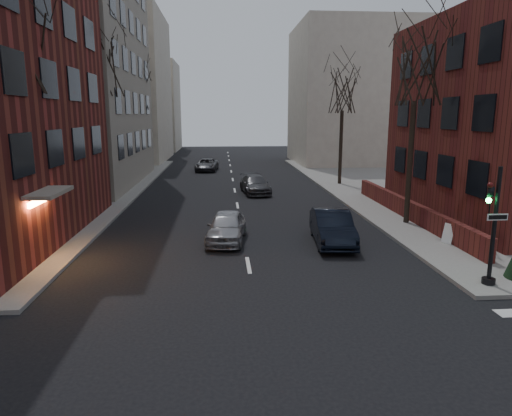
# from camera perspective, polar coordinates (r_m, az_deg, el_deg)

# --- Properties ---
(building_left_tan) EXTENTS (18.00, 18.00, 28.00)m
(building_left_tan) POSITION_cam_1_polar(r_m,az_deg,el_deg) (42.97, -28.20, 21.33)
(building_left_tan) COLOR gray
(building_left_tan) RESTS_ON ground
(low_wall_right) EXTENTS (0.35, 16.00, 1.00)m
(low_wall_right) POSITION_cam_1_polar(r_m,az_deg,el_deg) (26.64, 18.48, -0.12)
(low_wall_right) COLOR maroon
(low_wall_right) RESTS_ON sidewalk_far_right
(building_distant_la) EXTENTS (14.00, 16.00, 18.00)m
(building_distant_la) POSITION_cam_1_polar(r_m,az_deg,el_deg) (61.72, -18.00, 14.05)
(building_distant_la) COLOR beige
(building_distant_la) RESTS_ON ground
(building_distant_ra) EXTENTS (14.00, 14.00, 16.00)m
(building_distant_ra) POSITION_cam_1_polar(r_m,az_deg,el_deg) (57.34, 12.21, 13.57)
(building_distant_ra) COLOR beige
(building_distant_ra) RESTS_ON ground
(building_distant_lb) EXTENTS (10.00, 12.00, 14.00)m
(building_distant_lb) POSITION_cam_1_polar(r_m,az_deg,el_deg) (77.96, -13.50, 12.19)
(building_distant_lb) COLOR beige
(building_distant_lb) RESTS_ON ground
(traffic_signal) EXTENTS (0.76, 0.44, 4.00)m
(traffic_signal) POSITION_cam_1_polar(r_m,az_deg,el_deg) (17.07, 27.39, -2.88)
(traffic_signal) COLOR black
(traffic_signal) RESTS_ON sidewalk_far_right
(tree_left_a) EXTENTS (4.18, 4.18, 10.26)m
(tree_left_a) POSITION_cam_1_polar(r_m,az_deg,el_deg) (20.74, -27.85, 17.75)
(tree_left_a) COLOR #2D231C
(tree_left_a) RESTS_ON sidewalk_far_left
(tree_left_b) EXTENTS (4.40, 4.40, 10.80)m
(tree_left_b) POSITION_cam_1_polar(r_m,az_deg,el_deg) (32.14, -19.20, 16.57)
(tree_left_b) COLOR #2D231C
(tree_left_b) RESTS_ON sidewalk_far_left
(tree_left_c) EXTENTS (3.96, 3.96, 9.72)m
(tree_left_c) POSITION_cam_1_polar(r_m,az_deg,el_deg) (45.75, -14.60, 14.06)
(tree_left_c) COLOR #2D231C
(tree_left_c) RESTS_ON sidewalk_far_left
(tree_right_a) EXTENTS (3.96, 3.96, 9.72)m
(tree_right_a) POSITION_cam_1_polar(r_m,az_deg,el_deg) (25.12, 19.41, 16.09)
(tree_right_a) COLOR #2D231C
(tree_right_a) RESTS_ON sidewalk_far_right
(tree_right_b) EXTENTS (3.74, 3.74, 9.18)m
(tree_right_b) POSITION_cam_1_polar(r_m,az_deg,el_deg) (38.34, 10.79, 14.10)
(tree_right_b) COLOR #2D231C
(tree_right_b) RESTS_ON sidewalk_far_right
(streetlamp_near) EXTENTS (0.36, 0.36, 6.28)m
(streetlamp_near) POSITION_cam_1_polar(r_m,az_deg,el_deg) (28.01, -19.43, 7.78)
(streetlamp_near) COLOR black
(streetlamp_near) RESTS_ON sidewalk_far_left
(streetlamp_far) EXTENTS (0.36, 0.36, 6.28)m
(streetlamp_far) POSITION_cam_1_polar(r_m,az_deg,el_deg) (47.60, -13.23, 9.44)
(streetlamp_far) COLOR black
(streetlamp_far) RESTS_ON sidewalk_far_left
(parked_sedan) EXTENTS (1.98, 4.73, 1.52)m
(parked_sedan) POSITION_cam_1_polar(r_m,az_deg,el_deg) (21.07, 9.50, -2.37)
(parked_sedan) COLOR black
(parked_sedan) RESTS_ON ground
(car_lane_silver) EXTENTS (2.15, 4.26, 1.39)m
(car_lane_silver) POSITION_cam_1_polar(r_m,az_deg,el_deg) (21.17, -3.70, -2.34)
(car_lane_silver) COLOR #9C9DA2
(car_lane_silver) RESTS_ON ground
(car_lane_gray) EXTENTS (2.32, 4.73, 1.32)m
(car_lane_gray) POSITION_cam_1_polar(r_m,az_deg,el_deg) (34.06, -0.11, 2.95)
(car_lane_gray) COLOR #3B3B40
(car_lane_gray) RESTS_ON ground
(car_lane_far) EXTENTS (2.53, 4.74, 1.27)m
(car_lane_far) POSITION_cam_1_polar(r_m,az_deg,el_deg) (48.13, -6.18, 5.40)
(car_lane_far) COLOR #3E3D42
(car_lane_far) RESTS_ON ground
(sandwich_board) EXTENTS (0.57, 0.66, 0.89)m
(sandwich_board) POSITION_cam_1_polar(r_m,az_deg,el_deg) (22.13, 23.29, -2.94)
(sandwich_board) COLOR white
(sandwich_board) RESTS_ON sidewalk_far_right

